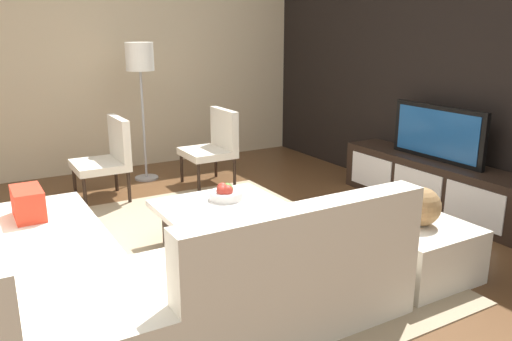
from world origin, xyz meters
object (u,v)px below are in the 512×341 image
television (438,133)px  decorative_ball (421,207)px  floor_lamp (140,65)px  media_console (433,184)px  fruit_bowl (226,193)px  coffee_table (226,228)px  accent_chair_far (215,143)px  ottoman (417,250)px  accent_chair_near (108,154)px  sectional_couch (135,276)px

television → decorative_ball: 1.64m
floor_lamp → decorative_ball: (3.46, 0.88, -0.82)m
media_console → fruit_bowl: (-0.28, -2.20, 0.19)m
coffee_table → accent_chair_far: 1.96m
television → ottoman: 1.72m
floor_lamp → ottoman: floor_lamp is taller
accent_chair_near → floor_lamp: floor_lamp is taller
coffee_table → media_console: bearing=87.5°
floor_lamp → accent_chair_far: 1.23m
floor_lamp → fruit_bowl: size_ratio=5.78×
media_console → accent_chair_near: (-1.94, -2.74, 0.24)m
media_console → ottoman: bearing=-52.4°
television → ottoman: television is taller
floor_lamp → decorative_ball: bearing=14.3°
television → coffee_table: bearing=-92.5°
media_console → coffee_table: size_ratio=2.12×
media_console → accent_chair_near: accent_chair_near is taller
media_console → coffee_table: (-0.10, -2.30, -0.05)m
media_console → coffee_table: media_console is taller
sectional_couch → accent_chair_near: accent_chair_near is taller
ottoman → decorative_ball: size_ratio=2.51×
sectional_couch → accent_chair_near: (-2.45, 0.50, 0.20)m
television → floor_lamp: 3.34m
coffee_table → fruit_bowl: fruit_bowl is taller
sectional_couch → fruit_bowl: 1.31m
television → accent_chair_far: size_ratio=1.25×
television → decorative_ball: (0.99, -1.29, -0.23)m
accent_chair_far → sectional_couch: bearing=-27.0°
decorative_ball → floor_lamp: bearing=-165.7°
media_console → sectional_couch: sectional_couch is taller
ottoman → fruit_bowl: 1.58m
ottoman → floor_lamp: bearing=-165.7°
television → accent_chair_near: bearing=-125.3°
fruit_bowl → decorative_ball: (1.27, 0.92, 0.10)m
media_console → decorative_ball: (0.99, -1.29, 0.29)m
media_console → coffee_table: 2.30m
ottoman → accent_chair_far: (-2.87, -0.24, 0.29)m
ottoman → fruit_bowl: fruit_bowl is taller
ottoman → television: bearing=127.6°
floor_lamp → media_console: bearing=41.3°
sectional_couch → coffee_table: size_ratio=2.41×
fruit_bowl → decorative_ball: 1.57m
coffee_table → fruit_bowl: (-0.18, 0.10, 0.24)m
floor_lamp → accent_chair_far: size_ratio=1.86×
sectional_couch → ottoman: size_ratio=3.46×
media_console → sectional_couch: bearing=-81.0°
accent_chair_far → coffee_table: bearing=-14.9°
television → sectional_couch: size_ratio=0.45×
television → decorative_ball: bearing=-52.4°
floor_lamp → ottoman: (3.46, 0.88, -1.16)m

